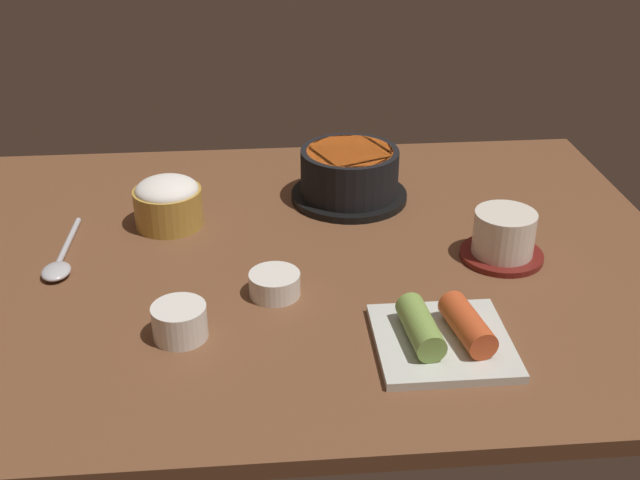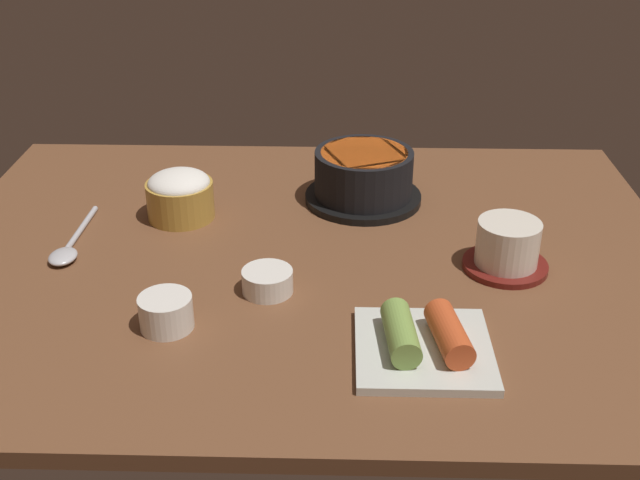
{
  "view_description": "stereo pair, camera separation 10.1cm",
  "coord_description": "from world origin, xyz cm",
  "px_view_note": "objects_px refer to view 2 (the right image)",
  "views": [
    {
      "loc": [
        -5.6,
        -90.41,
        52.87
      ],
      "look_at": [
        2.0,
        -2.0,
        5.0
      ],
      "focal_mm": 44.01,
      "sensor_mm": 36.0,
      "label": 1
    },
    {
      "loc": [
        4.46,
        -90.71,
        52.87
      ],
      "look_at": [
        2.0,
        -2.0,
        5.0
      ],
      "focal_mm": 44.01,
      "sensor_mm": 36.0,
      "label": 2
    }
  ],
  "objects_px": {
    "spoon": "(68,248)",
    "banchan_cup_center": "(267,280)",
    "tea_cup_with_saucer": "(507,247)",
    "side_bowl_near": "(166,311)",
    "kimchi_plate": "(424,342)",
    "stone_pot": "(364,176)",
    "rice_bowl": "(180,194)"
  },
  "relations": [
    {
      "from": "spoon",
      "to": "banchan_cup_center",
      "type": "bearing_deg",
      "value": -18.09
    },
    {
      "from": "tea_cup_with_saucer",
      "to": "side_bowl_near",
      "type": "xyz_separation_m",
      "value": [
        -0.41,
        -0.14,
        -0.01
      ]
    },
    {
      "from": "kimchi_plate",
      "to": "tea_cup_with_saucer",
      "type": "bearing_deg",
      "value": 56.96
    },
    {
      "from": "spoon",
      "to": "stone_pot",
      "type": "bearing_deg",
      "value": 23.59
    },
    {
      "from": "rice_bowl",
      "to": "stone_pot",
      "type": "bearing_deg",
      "value": 13.41
    },
    {
      "from": "rice_bowl",
      "to": "tea_cup_with_saucer",
      "type": "relative_size",
      "value": 0.88
    },
    {
      "from": "stone_pot",
      "to": "tea_cup_with_saucer",
      "type": "height_order",
      "value": "stone_pot"
    },
    {
      "from": "tea_cup_with_saucer",
      "to": "banchan_cup_center",
      "type": "relative_size",
      "value": 1.75
    },
    {
      "from": "stone_pot",
      "to": "side_bowl_near",
      "type": "xyz_separation_m",
      "value": [
        -0.23,
        -0.34,
        -0.02
      ]
    },
    {
      "from": "kimchi_plate",
      "to": "spoon",
      "type": "relative_size",
      "value": 0.85
    },
    {
      "from": "stone_pot",
      "to": "banchan_cup_center",
      "type": "distance_m",
      "value": 0.29
    },
    {
      "from": "side_bowl_near",
      "to": "rice_bowl",
      "type": "bearing_deg",
      "value": 97.1
    },
    {
      "from": "rice_bowl",
      "to": "tea_cup_with_saucer",
      "type": "height_order",
      "value": "rice_bowl"
    },
    {
      "from": "tea_cup_with_saucer",
      "to": "spoon",
      "type": "distance_m",
      "value": 0.57
    },
    {
      "from": "spoon",
      "to": "rice_bowl",
      "type": "bearing_deg",
      "value": 39.87
    },
    {
      "from": "stone_pot",
      "to": "side_bowl_near",
      "type": "height_order",
      "value": "stone_pot"
    },
    {
      "from": "tea_cup_with_saucer",
      "to": "spoon",
      "type": "xyz_separation_m",
      "value": [
        -0.57,
        0.02,
        -0.03
      ]
    },
    {
      "from": "side_bowl_near",
      "to": "spoon",
      "type": "xyz_separation_m",
      "value": [
        -0.17,
        0.17,
        -0.01
      ]
    },
    {
      "from": "rice_bowl",
      "to": "tea_cup_with_saucer",
      "type": "bearing_deg",
      "value": -16.91
    },
    {
      "from": "banchan_cup_center",
      "to": "rice_bowl",
      "type": "bearing_deg",
      "value": 125.54
    },
    {
      "from": "kimchi_plate",
      "to": "stone_pot",
      "type": "bearing_deg",
      "value": 98.51
    },
    {
      "from": "rice_bowl",
      "to": "side_bowl_near",
      "type": "distance_m",
      "value": 0.28
    },
    {
      "from": "side_bowl_near",
      "to": "banchan_cup_center",
      "type": "bearing_deg",
      "value": 36.23
    },
    {
      "from": "rice_bowl",
      "to": "kimchi_plate",
      "type": "height_order",
      "value": "rice_bowl"
    },
    {
      "from": "rice_bowl",
      "to": "tea_cup_with_saucer",
      "type": "xyz_separation_m",
      "value": [
        0.44,
        -0.13,
        -0.0
      ]
    },
    {
      "from": "rice_bowl",
      "to": "tea_cup_with_saucer",
      "type": "distance_m",
      "value": 0.46
    },
    {
      "from": "stone_pot",
      "to": "spoon",
      "type": "distance_m",
      "value": 0.43
    },
    {
      "from": "banchan_cup_center",
      "to": "kimchi_plate",
      "type": "xyz_separation_m",
      "value": [
        0.18,
        -0.12,
        -0.0
      ]
    },
    {
      "from": "kimchi_plate",
      "to": "spoon",
      "type": "height_order",
      "value": "kimchi_plate"
    },
    {
      "from": "rice_bowl",
      "to": "side_bowl_near",
      "type": "height_order",
      "value": "rice_bowl"
    },
    {
      "from": "banchan_cup_center",
      "to": "side_bowl_near",
      "type": "distance_m",
      "value": 0.13
    },
    {
      "from": "stone_pot",
      "to": "rice_bowl",
      "type": "xyz_separation_m",
      "value": [
        -0.26,
        -0.06,
        -0.0
      ]
    }
  ]
}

